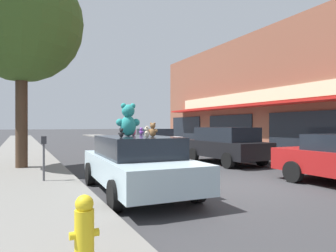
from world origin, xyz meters
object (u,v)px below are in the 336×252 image
object	(u,v)px
teddy_bear_brown	(153,130)
fire_hydrant	(84,229)
teddy_bear_cream	(147,132)
teddy_bear_black	(121,133)
teddy_bear_giant	(128,120)
plush_art_car	(137,163)
parking_meter	(44,152)
teddy_bear_pink	(133,130)
parked_car_far_center	(226,144)
teddy_bear_purple	(141,131)
street_tree	(21,22)
parked_car_far_right	(155,139)

from	to	relation	value
teddy_bear_brown	fire_hydrant	world-z (taller)	teddy_bear_brown
teddy_bear_cream	teddy_bear_black	size ratio (longest dim) A/B	1.24
teddy_bear_giant	teddy_bear_cream	distance (m)	1.18
plush_art_car	fire_hydrant	world-z (taller)	plush_art_car
parking_meter	teddy_bear_pink	bearing A→B (deg)	-33.56
parked_car_far_center	teddy_bear_black	bearing A→B (deg)	-146.66
plush_art_car	parking_meter	world-z (taller)	plush_art_car
parked_car_far_center	fire_hydrant	distance (m)	10.65
teddy_bear_giant	fire_hydrant	size ratio (longest dim) A/B	1.10
teddy_bear_cream	fire_hydrant	bearing A→B (deg)	-0.14
fire_hydrant	teddy_bear_brown	bearing A→B (deg)	55.60
teddy_bear_cream	teddy_bear_giant	bearing A→B (deg)	-142.77
teddy_bear_purple	parked_car_far_center	bearing A→B (deg)	-93.46
teddy_bear_pink	teddy_bear_giant	bearing A→B (deg)	12.33
street_tree	fire_hydrant	xyz separation A→B (m)	(0.60, -9.04, -5.07)
teddy_bear_brown	fire_hydrant	distance (m)	4.26
fire_hydrant	parking_meter	world-z (taller)	parking_meter
teddy_bear_pink	teddy_bear_black	size ratio (longest dim) A/B	1.43
street_tree	parking_meter	xyz separation A→B (m)	(0.55, -3.31, -4.65)
plush_art_car	parked_car_far_center	xyz separation A→B (m)	(5.63, 3.68, 0.10)
teddy_bear_giant	parked_car_far_center	world-z (taller)	teddy_bear_giant
teddy_bear_cream	fire_hydrant	world-z (taller)	teddy_bear_cream
parked_car_far_center	teddy_bear_cream	bearing A→B (deg)	-141.73
teddy_bear_black	parked_car_far_center	xyz separation A→B (m)	(6.15, 4.04, -0.67)
teddy_bear_pink	parked_car_far_right	xyz separation A→B (m)	(5.51, 11.01, -0.80)
teddy_bear_giant	parked_car_far_center	xyz separation A→B (m)	(5.73, 3.33, -0.98)
plush_art_car	fire_hydrant	distance (m)	4.24
teddy_bear_pink	fire_hydrant	size ratio (longest dim) A/B	0.40
plush_art_car	teddy_bear_brown	size ratio (longest dim) A/B	13.52
teddy_bear_cream	parking_meter	world-z (taller)	teddy_bear_cream
teddy_bear_pink	fire_hydrant	distance (m)	4.90
street_tree	parked_car_far_right	bearing A→B (deg)	37.19
parked_car_far_center	fire_hydrant	xyz separation A→B (m)	(-7.64, -7.40, -0.34)
teddy_bear_giant	street_tree	bearing A→B (deg)	-54.06
teddy_bear_black	fire_hydrant	size ratio (longest dim) A/B	0.28
plush_art_car	teddy_bear_cream	size ratio (longest dim) A/B	17.88
teddy_bear_pink	teddy_bear_black	xyz separation A→B (m)	(-0.63, -0.92, -0.05)
plush_art_car	teddy_bear_purple	size ratio (longest dim) A/B	21.81
parked_car_far_center	street_tree	world-z (taller)	street_tree
parked_car_far_right	street_tree	size ratio (longest dim) A/B	0.57
teddy_bear_brown	teddy_bear_purple	bearing A→B (deg)	-45.90
parking_meter	parked_car_far_center	bearing A→B (deg)	12.28
teddy_bear_purple	parked_car_far_right	size ratio (longest dim) A/B	0.05
plush_art_car	teddy_bear_purple	bearing A→B (deg)	66.15
parked_car_far_right	teddy_bear_cream	bearing A→B (deg)	-114.64
teddy_bear_cream	teddy_bear_pink	bearing A→B (deg)	-152.70
plush_art_car	teddy_bear_brown	world-z (taller)	teddy_bear_brown
teddy_bear_brown	parked_car_far_center	distance (m)	6.69
teddy_bear_cream	parked_car_far_center	distance (m)	7.25
teddy_bear_cream	parked_car_far_right	xyz separation A→B (m)	(5.67, 12.36, -0.78)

